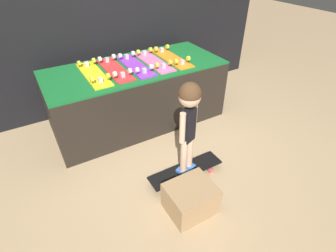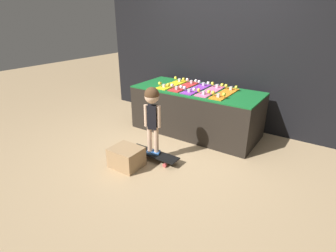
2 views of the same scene
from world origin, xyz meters
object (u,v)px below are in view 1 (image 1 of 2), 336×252
(skateboard_red_on_rack, at_px, (115,69))
(skateboard_on_floor, at_px, (186,171))
(skateboard_yellow_on_rack, at_px, (94,73))
(skateboard_orange_on_rack, at_px, (171,57))
(child, at_px, (189,113))
(storage_box, at_px, (191,198))
(skateboard_pink_on_rack, at_px, (153,61))
(skateboard_purple_on_rack, at_px, (135,65))

(skateboard_red_on_rack, relative_size, skateboard_on_floor, 0.96)
(skateboard_yellow_on_rack, height_order, skateboard_red_on_rack, same)
(skateboard_orange_on_rack, height_order, child, child)
(skateboard_yellow_on_rack, distance_m, storage_box, 1.62)
(skateboard_orange_on_rack, distance_m, skateboard_on_floor, 1.40)
(child, height_order, storage_box, child)
(storage_box, bearing_deg, child, 62.23)
(skateboard_pink_on_rack, xyz_separation_m, skateboard_on_floor, (-0.27, -1.13, -0.67))
(skateboard_purple_on_rack, distance_m, skateboard_orange_on_rack, 0.47)
(skateboard_purple_on_rack, relative_size, child, 0.78)
(skateboard_pink_on_rack, bearing_deg, child, -103.20)
(skateboard_orange_on_rack, height_order, skateboard_on_floor, skateboard_orange_on_rack)
(skateboard_red_on_rack, relative_size, skateboard_pink_on_rack, 1.00)
(skateboard_red_on_rack, height_order, child, child)
(skateboard_pink_on_rack, distance_m, storage_box, 1.65)
(skateboard_red_on_rack, relative_size, skateboard_purple_on_rack, 1.00)
(skateboard_purple_on_rack, distance_m, skateboard_on_floor, 1.31)
(skateboard_purple_on_rack, height_order, storage_box, skateboard_purple_on_rack)
(skateboard_on_floor, height_order, child, child)
(skateboard_red_on_rack, bearing_deg, skateboard_pink_on_rack, -0.99)
(skateboard_yellow_on_rack, relative_size, skateboard_pink_on_rack, 1.00)
(skateboard_orange_on_rack, height_order, storage_box, skateboard_orange_on_rack)
(skateboard_purple_on_rack, bearing_deg, child, -91.46)
(skateboard_purple_on_rack, distance_m, storage_box, 1.59)
(skateboard_on_floor, bearing_deg, child, 180.00)
(skateboard_red_on_rack, height_order, skateboard_purple_on_rack, same)
(storage_box, bearing_deg, skateboard_purple_on_rack, 81.97)
(skateboard_yellow_on_rack, relative_size, skateboard_purple_on_rack, 1.00)
(child, bearing_deg, skateboard_pink_on_rack, 55.73)
(skateboard_orange_on_rack, bearing_deg, skateboard_red_on_rack, 178.53)
(skateboard_on_floor, bearing_deg, skateboard_purple_on_rack, 88.54)
(skateboard_red_on_rack, xyz_separation_m, skateboard_purple_on_rack, (0.24, -0.02, 0.00))
(skateboard_purple_on_rack, relative_size, skateboard_on_floor, 0.96)
(storage_box, bearing_deg, skateboard_orange_on_rack, 65.02)
(skateboard_yellow_on_rack, distance_m, skateboard_orange_on_rack, 0.95)
(skateboard_orange_on_rack, relative_size, child, 0.78)
(skateboard_pink_on_rack, height_order, skateboard_orange_on_rack, same)
(skateboard_purple_on_rack, xyz_separation_m, child, (-0.03, -1.12, -0.01))
(child, bearing_deg, storage_box, -138.84)
(skateboard_red_on_rack, relative_size, storage_box, 1.84)
(skateboard_yellow_on_rack, bearing_deg, skateboard_pink_on_rack, -0.44)
(skateboard_yellow_on_rack, distance_m, skateboard_pink_on_rack, 0.71)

